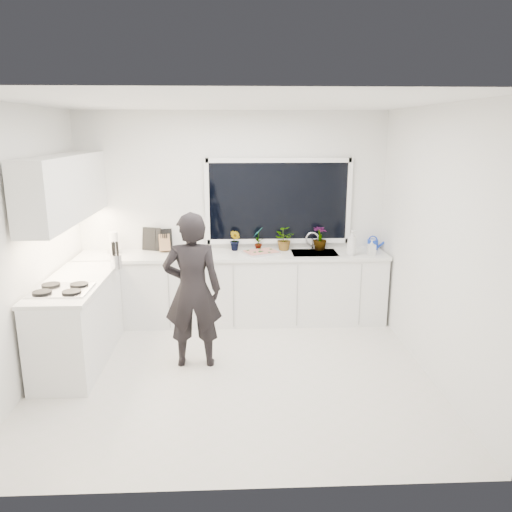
{
  "coord_description": "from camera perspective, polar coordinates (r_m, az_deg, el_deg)",
  "views": [
    {
      "loc": [
        0.02,
        -4.75,
        2.46
      ],
      "look_at": [
        0.25,
        0.4,
        1.15
      ],
      "focal_mm": 35.0,
      "sensor_mm": 36.0,
      "label": 1
    }
  ],
  "objects": [
    {
      "name": "base_cabinets_back",
      "position": [
        6.52,
        -2.6,
        -3.81
      ],
      "size": [
        3.92,
        0.58,
        0.88
      ],
      "primitive_type": "cube",
      "color": "white",
      "rests_on": "floor"
    },
    {
      "name": "picture_frame_small",
      "position": [
        6.68,
        -11.87,
        1.93
      ],
      "size": [
        0.24,
        0.09,
        0.3
      ],
      "primitive_type": "cube",
      "rotation": [
        0.0,
        0.0,
        -0.3
      ],
      "color": "black",
      "rests_on": "countertop_back"
    },
    {
      "name": "base_cabinets_left",
      "position": [
        5.74,
        -19.65,
        -7.22
      ],
      "size": [
        0.58,
        1.6,
        0.88
      ],
      "primitive_type": "cube",
      "color": "white",
      "rests_on": "floor"
    },
    {
      "name": "herb_plants",
      "position": [
        6.54,
        3.1,
        1.96
      ],
      "size": [
        1.32,
        0.35,
        0.32
      ],
      "color": "#26662D",
      "rests_on": "countertop_back"
    },
    {
      "name": "wall_left",
      "position": [
        5.29,
        -25.07,
        0.77
      ],
      "size": [
        0.02,
        3.5,
        2.7
      ],
      "primitive_type": "cube",
      "color": "white",
      "rests_on": "ground"
    },
    {
      "name": "soap_bottles",
      "position": [
        6.4,
        11.43,
        1.38
      ],
      "size": [
        0.39,
        0.18,
        0.32
      ],
      "color": "#D8BF66",
      "rests_on": "countertop_back"
    },
    {
      "name": "paper_towel_roll",
      "position": [
        6.64,
        -15.95,
        1.43
      ],
      "size": [
        0.13,
        0.13,
        0.26
      ],
      "primitive_type": "cylinder",
      "rotation": [
        0.0,
        0.0,
        0.2
      ],
      "color": "silver",
      "rests_on": "countertop_back"
    },
    {
      "name": "faucet",
      "position": [
        6.64,
        6.45,
        1.72
      ],
      "size": [
        0.03,
        0.03,
        0.22
      ],
      "primitive_type": "cylinder",
      "color": "silver",
      "rests_on": "countertop_back"
    },
    {
      "name": "pizza_tray",
      "position": [
        6.37,
        0.58,
        0.39
      ],
      "size": [
        0.51,
        0.45,
        0.03
      ],
      "primitive_type": "cube",
      "rotation": [
        0.0,
        0.0,
        0.4
      ],
      "color": "silver",
      "rests_on": "countertop_back"
    },
    {
      "name": "upper_cabinets",
      "position": [
        5.78,
        -20.96,
        7.26
      ],
      "size": [
        0.34,
        2.1,
        0.7
      ],
      "primitive_type": "cube",
      "color": "white",
      "rests_on": "wall_left"
    },
    {
      "name": "person",
      "position": [
        5.25,
        -7.27,
        -3.93
      ],
      "size": [
        0.61,
        0.41,
        1.66
      ],
      "primitive_type": "imported",
      "rotation": [
        0.0,
        0.0,
        3.16
      ],
      "color": "black",
      "rests_on": "floor"
    },
    {
      "name": "knife_block",
      "position": [
        6.56,
        -10.4,
        1.43
      ],
      "size": [
        0.15,
        0.13,
        0.22
      ],
      "primitive_type": "cube",
      "rotation": [
        0.0,
        0.0,
        0.26
      ],
      "color": "#8C5E41",
      "rests_on": "countertop_back"
    },
    {
      "name": "watering_can",
      "position": [
        6.78,
        13.18,
        1.3
      ],
      "size": [
        0.16,
        0.16,
        0.13
      ],
      "primitive_type": "cylinder",
      "rotation": [
        0.0,
        0.0,
        0.19
      ],
      "color": "#1437BB",
      "rests_on": "countertop_back"
    },
    {
      "name": "pizza",
      "position": [
        6.36,
        0.58,
        0.54
      ],
      "size": [
        0.46,
        0.4,
        0.01
      ],
      "primitive_type": "cube",
      "rotation": [
        0.0,
        0.0,
        0.4
      ],
      "color": "red",
      "rests_on": "pizza_tray"
    },
    {
      "name": "ceiling",
      "position": [
        4.76,
        -2.92,
        17.25
      ],
      "size": [
        4.0,
        3.5,
        0.02
      ],
      "primitive_type": "cube",
      "color": "white",
      "rests_on": "wall_back"
    },
    {
      "name": "wall_right",
      "position": [
        5.27,
        19.71,
        1.25
      ],
      "size": [
        0.02,
        3.5,
        2.7
      ],
      "primitive_type": "cube",
      "color": "white",
      "rests_on": "ground"
    },
    {
      "name": "sink",
      "position": [
        6.48,
        6.68,
        -0.05
      ],
      "size": [
        0.58,
        0.42,
        0.14
      ],
      "primitive_type": "cube",
      "color": "silver",
      "rests_on": "countertop_back"
    },
    {
      "name": "stovetop",
      "position": [
        5.28,
        -21.38,
        -3.56
      ],
      "size": [
        0.56,
        0.48,
        0.03
      ],
      "primitive_type": "cube",
      "color": "black",
      "rests_on": "countertop_left"
    },
    {
      "name": "floor",
      "position": [
        5.35,
        -2.55,
        -13.23
      ],
      "size": [
        4.0,
        3.5,
        0.02
      ],
      "primitive_type": "cube",
      "color": "beige",
      "rests_on": "ground"
    },
    {
      "name": "countertop_back",
      "position": [
        6.39,
        -2.64,
        0.09
      ],
      "size": [
        3.94,
        0.62,
        0.04
      ],
      "primitive_type": "cube",
      "color": "silver",
      "rests_on": "base_cabinets_back"
    },
    {
      "name": "picture_frame_large",
      "position": [
        6.66,
        -10.51,
        1.87
      ],
      "size": [
        0.22,
        0.07,
        0.28
      ],
      "primitive_type": "cube",
      "rotation": [
        0.0,
        0.0,
        0.23
      ],
      "color": "black",
      "rests_on": "countertop_back"
    },
    {
      "name": "utensil_crock",
      "position": [
        5.9,
        -15.7,
        -0.62
      ],
      "size": [
        0.13,
        0.13,
        0.16
      ],
      "primitive_type": "cylinder",
      "rotation": [
        0.0,
        0.0,
        0.02
      ],
      "color": "#B9B9BD",
      "rests_on": "countertop_left"
    },
    {
      "name": "countertop_left",
      "position": [
        5.6,
        -20.04,
        -2.82
      ],
      "size": [
        0.62,
        1.6,
        0.04
      ],
      "primitive_type": "cube",
      "color": "silver",
      "rests_on": "base_cabinets_left"
    },
    {
      "name": "wall_back",
      "position": [
        6.61,
        -2.69,
        4.56
      ],
      "size": [
        4.0,
        0.02,
        2.7
      ],
      "primitive_type": "cube",
      "color": "white",
      "rests_on": "ground"
    },
    {
      "name": "window",
      "position": [
        6.57,
        2.57,
        6.27
      ],
      "size": [
        1.8,
        0.02,
        1.0
      ],
      "primitive_type": "cube",
      "color": "black",
      "rests_on": "wall_back"
    }
  ]
}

